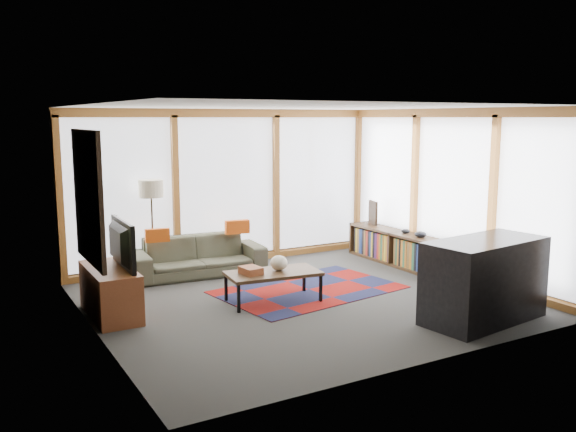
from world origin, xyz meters
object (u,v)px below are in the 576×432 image
sofa (198,256)px  coffee_table (273,287)px  television (115,244)px  bar_counter (484,280)px  bookshelf (398,248)px  tv_console (110,292)px  floor_lamp (152,229)px

sofa → coffee_table: 1.88m
television → sofa: bearing=-48.1°
bar_counter → bookshelf: bearing=63.7°
coffee_table → tv_console: tv_console is taller
television → tv_console: bearing=76.2°
sofa → bookshelf: (3.18, -1.03, -0.02)m
sofa → tv_console: tv_console is taller
bar_counter → coffee_table: bearing=126.7°
coffee_table → sofa: bearing=101.0°
television → floor_lamp: bearing=-29.5°
sofa → floor_lamp: bearing=162.8°
tv_console → bookshelf: bearing=3.7°
floor_lamp → sofa: bearing=-21.7°
bookshelf → bar_counter: (-0.95, -2.75, 0.22)m
tv_console → bar_counter: (3.92, -2.43, 0.20)m
sofa → television: 2.21m
television → bar_counter: television is taller
coffee_table → television: television is taller
coffee_table → bar_counter: size_ratio=0.78×
floor_lamp → bar_counter: floor_lamp is taller
bookshelf → bar_counter: size_ratio=1.42×
sofa → tv_console: 2.17m
floor_lamp → bookshelf: 4.06m
television → bar_counter: bearing=-120.5°
tv_console → sofa: bearing=38.6°
coffee_table → bookshelf: bookshelf is taller
coffee_table → bookshelf: (2.83, 0.81, 0.08)m
bookshelf → floor_lamp: bearing=161.4°
floor_lamp → tv_console: size_ratio=1.24×
coffee_table → tv_console: 2.11m
coffee_table → bookshelf: 2.94m
sofa → bar_counter: bearing=-55.0°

